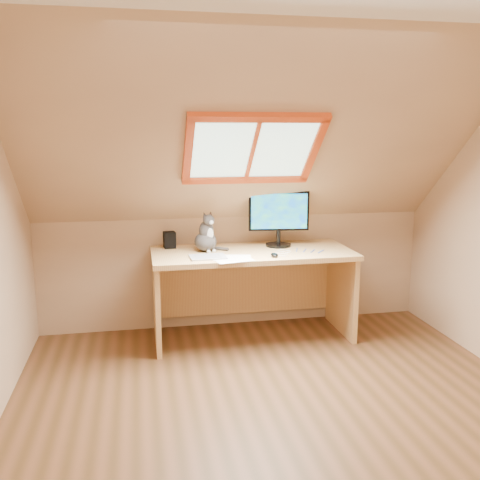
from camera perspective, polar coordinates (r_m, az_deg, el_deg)
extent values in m
plane|color=brown|center=(3.50, 4.99, -18.56)|extent=(3.50, 3.50, 0.00)
cube|color=tan|center=(1.54, 24.09, -10.49)|extent=(3.50, 0.02, 2.40)
cube|color=tan|center=(4.90, -0.49, -3.31)|extent=(3.50, 0.02, 1.00)
cube|color=tan|center=(3.98, 1.54, 10.73)|extent=(3.50, 1.56, 1.41)
cube|color=#B2E0CC|center=(4.06, 1.29, 9.76)|extent=(0.90, 0.53, 0.48)
cube|color=#C63E12|center=(4.06, 1.29, 9.76)|extent=(1.02, 0.64, 0.59)
cube|color=tan|center=(4.51, 1.32, -1.42)|extent=(1.68, 0.74, 0.04)
cube|color=tan|center=(4.51, -8.88, -6.59)|extent=(0.04, 0.66, 0.73)
cube|color=tan|center=(4.84, 10.78, -5.42)|extent=(0.04, 0.66, 0.73)
cube|color=tan|center=(4.92, 0.47, -4.91)|extent=(1.58, 0.03, 0.51)
cylinder|color=black|center=(4.69, 4.10, -0.54)|extent=(0.22, 0.22, 0.02)
cylinder|color=black|center=(4.68, 4.12, 0.31)|extent=(0.04, 0.04, 0.12)
cube|color=black|center=(4.64, 4.16, 3.12)|extent=(0.53, 0.10, 0.34)
cube|color=#0013B9|center=(4.61, 4.21, 3.07)|extent=(0.48, 0.07, 0.30)
ellipsoid|color=#3E3836|center=(4.49, -3.70, -0.16)|extent=(0.26, 0.28, 0.16)
ellipsoid|color=#3E3836|center=(4.46, -3.63, 0.98)|extent=(0.16, 0.16, 0.17)
ellipsoid|color=silver|center=(4.42, -3.25, 0.65)|extent=(0.07, 0.06, 0.10)
ellipsoid|color=#3E3836|center=(4.41, -3.37, 2.15)|extent=(0.12, 0.12, 0.09)
sphere|color=silver|center=(4.38, -3.08, 1.89)|extent=(0.04, 0.04, 0.04)
cone|color=#3E3836|center=(4.41, -3.83, 2.71)|extent=(0.06, 0.05, 0.06)
cone|color=#3E3836|center=(4.44, -3.17, 2.78)|extent=(0.05, 0.06, 0.06)
cube|color=black|center=(4.64, -7.53, 0.02)|extent=(0.11, 0.11, 0.14)
cube|color=#B2B2B7|center=(4.26, -3.44, -1.82)|extent=(0.29, 0.21, 0.01)
ellipsoid|color=black|center=(4.29, 3.69, -1.60)|extent=(0.06, 0.10, 0.03)
cube|color=white|center=(4.22, -0.48, -2.01)|extent=(0.33, 0.27, 0.00)
cube|color=white|center=(4.22, -0.48, -1.99)|extent=(0.32, 0.24, 0.00)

